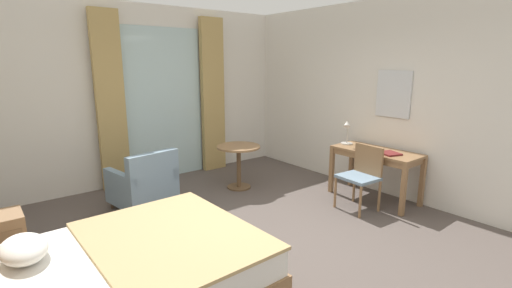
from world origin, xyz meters
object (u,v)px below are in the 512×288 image
writing_desk (376,157)px  desk_chair (362,173)px  desk_lamp (347,130)px  closed_book (390,153)px  armchair_by_window (144,185)px  bed (128,276)px  round_cafe_table (239,157)px

writing_desk → desk_chair: bearing=-168.0°
desk_lamp → closed_book: (0.04, -0.71, -0.22)m
armchair_by_window → closed_book: bearing=-36.1°
writing_desk → closed_book: bearing=-104.1°
writing_desk → armchair_by_window: size_ratio=1.49×
closed_book → armchair_by_window: size_ratio=0.31×
bed → round_cafe_table: 3.01m
bed → writing_desk: bearing=2.6°
desk_lamp → round_cafe_table: 1.72m
desk_chair → writing_desk: bearing=12.0°
desk_chair → desk_lamp: 0.81m
desk_lamp → armchair_by_window: (-2.69, 1.27, -0.63)m
writing_desk → round_cafe_table: 2.07m
desk_chair → armchair_by_window: (-2.34, 1.83, -0.17)m
writing_desk → round_cafe_table: bearing=128.1°
bed → writing_desk: size_ratio=1.67×
writing_desk → armchair_by_window: (-2.79, 1.74, -0.30)m
desk_lamp → round_cafe_table: (-1.18, 1.17, -0.46)m
bed → desk_lamp: (3.59, 0.63, 0.70)m
armchair_by_window → desk_lamp: bearing=-25.3°
desk_lamp → closed_book: 0.75m
round_cafe_table → desk_lamp: bearing=-44.7°
bed → round_cafe_table: (2.41, 1.80, 0.24)m
closed_book → desk_lamp: bearing=110.9°
writing_desk → desk_chair: (-0.45, -0.10, -0.13)m
bed → closed_book: size_ratio=8.03×
writing_desk → round_cafe_table: writing_desk is taller
bed → armchair_by_window: bearing=64.9°
bed → round_cafe_table: size_ratio=3.00×
writing_desk → desk_lamp: size_ratio=2.94×
writing_desk → bed: bearing=-177.4°
bed → closed_book: bearing=-1.3°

